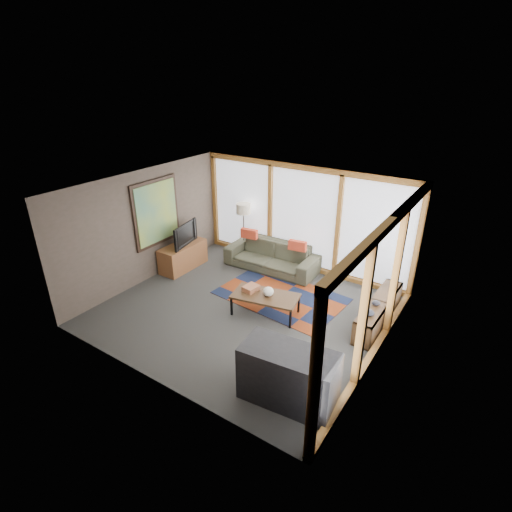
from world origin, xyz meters
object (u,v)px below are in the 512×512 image
Objects in this scene: sofa at (272,256)px; coffee_table at (265,305)px; television at (182,234)px; bar_counter at (288,376)px; bookshelf at (379,312)px; tv_console at (183,256)px; floor_lamp at (244,231)px.

coffee_table is at bearing -63.98° from sofa.
television reaches higher than bar_counter.
television reaches higher than bookshelf.
bar_counter is at bearing -49.39° from coffee_table.
television reaches higher than sofa.
tv_console reaches higher than coffee_table.
sofa reaches higher than tv_console.
bar_counter is (-0.48, -2.77, 0.20)m from bookshelf.
tv_console is 5.02m from bar_counter.
floor_lamp is (-0.98, 0.19, 0.40)m from sofa.
tv_console is (-1.88, -1.18, -0.02)m from sofa.
television is 5.03m from bar_counter.
tv_console is (-0.90, -1.38, -0.43)m from floor_lamp.
bookshelf is (2.99, -0.85, -0.09)m from sofa.
bar_counter is (3.48, -3.81, -0.29)m from floor_lamp.
floor_lamp is at bearing -44.35° from television.
sofa is at bearing 164.08° from bookshelf.
sofa is 2.22m from tv_console.
bar_counter is at bearing -99.91° from bookshelf.
television is (-4.85, -0.31, 0.67)m from bookshelf.
sofa reaches higher than bookshelf.
floor_lamp is at bearing 166.89° from sofa.
bookshelf is 1.56× the size of tv_console.
bookshelf is (2.02, 0.97, 0.03)m from coffee_table.
sofa is 2.38× the size of television.
bookshelf is at bearing 3.87° from tv_console.
television is (-2.83, 0.67, 0.69)m from coffee_table.
tv_console is at bearing 167.25° from coffee_table.
floor_lamp is 1.04× the size of bar_counter.
tv_console is at bearing -123.22° from floor_lamp.
floor_lamp reaches higher than coffee_table.
bookshelf is at bearing -97.55° from television.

